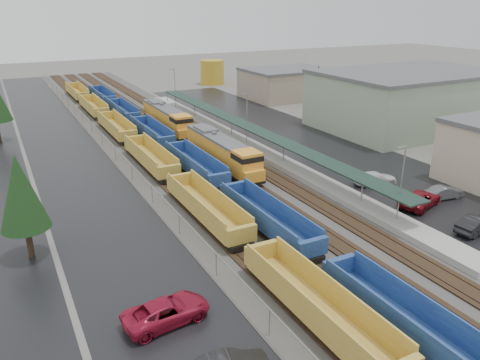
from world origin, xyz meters
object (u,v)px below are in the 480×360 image
at_px(locomotive_lead, 223,152).
at_px(locomotive_trail, 167,119).
at_px(parked_car_east_b, 420,199).
at_px(storage_tank, 212,72).
at_px(parked_car_east_a, 477,224).
at_px(well_string_yellow, 150,158).
at_px(parked_car_east_e, 444,193).
at_px(parked_car_west_c, 166,311).
at_px(parked_car_east_c, 376,178).
at_px(well_string_blue, 195,165).

xyz_separation_m(locomotive_lead, locomotive_trail, (0.00, 21.00, 0.00)).
bearing_deg(parked_car_east_b, storage_tank, -27.57).
relative_size(storage_tank, parked_car_east_a, 1.25).
height_order(storage_tank, parked_car_east_b, storage_tank).
bearing_deg(parked_car_east_a, well_string_yellow, 27.03).
bearing_deg(parked_car_east_e, parked_car_west_c, 107.35).
bearing_deg(locomotive_trail, parked_car_east_a, -74.70).
bearing_deg(locomotive_trail, locomotive_lead, -90.00).
distance_m(locomotive_lead, parked_car_east_a, 30.15).
xyz_separation_m(locomotive_lead, parked_car_east_b, (13.09, -20.38, -1.45)).
distance_m(parked_car_west_c, parked_car_east_a, 29.99).
bearing_deg(parked_car_east_b, well_string_yellow, 21.69).
bearing_deg(parked_car_east_e, well_string_yellow, 52.03).
relative_size(locomotive_lead, well_string_yellow, 0.15).
xyz_separation_m(parked_car_east_b, parked_car_east_c, (0.38, 6.99, -0.06)).
bearing_deg(parked_car_east_c, locomotive_trail, 34.10).
height_order(well_string_blue, parked_car_east_a, well_string_blue).
height_order(well_string_blue, parked_car_east_b, well_string_blue).
distance_m(parked_car_east_a, parked_car_east_c, 13.71).
relative_size(storage_tank, parked_car_east_b, 1.07).
relative_size(locomotive_lead, parked_car_east_e, 4.26).
height_order(locomotive_lead, parked_car_east_e, locomotive_lead).
relative_size(well_string_yellow, parked_car_east_c, 24.02).
bearing_deg(well_string_blue, parked_car_east_b, -49.53).
relative_size(well_string_blue, parked_car_west_c, 20.27).
height_order(locomotive_trail, storage_tank, storage_tank).
height_order(parked_car_east_a, parked_car_east_e, parked_car_east_a).
bearing_deg(parked_car_east_a, locomotive_lead, 19.59).
height_order(well_string_blue, parked_car_west_c, well_string_blue).
bearing_deg(parked_car_east_c, well_string_yellow, 62.05).
distance_m(locomotive_lead, parked_car_east_c, 19.04).
xyz_separation_m(locomotive_lead, parked_car_east_e, (17.07, -20.15, -1.53)).
bearing_deg(parked_car_east_b, parked_car_east_a, 162.65).
height_order(locomotive_lead, storage_tank, storage_tank).
distance_m(locomotive_trail, well_string_blue, 21.74).
xyz_separation_m(well_string_yellow, parked_car_east_c, (21.46, -18.44, -0.49)).
xyz_separation_m(locomotive_lead, well_string_blue, (-4.00, -0.35, -1.02)).
bearing_deg(locomotive_lead, well_string_yellow, 147.71).
xyz_separation_m(locomotive_trail, well_string_yellow, (-8.00, -15.95, -1.01)).
distance_m(locomotive_lead, parked_car_east_e, 26.45).
distance_m(well_string_blue, parked_car_east_e, 28.92).
xyz_separation_m(locomotive_trail, parked_car_east_c, (13.46, -34.38, -1.50)).
relative_size(storage_tank, parked_car_east_e, 1.43).
relative_size(parked_car_west_c, parked_car_east_e, 1.36).
relative_size(locomotive_lead, locomotive_trail, 1.00).
height_order(well_string_yellow, parked_car_east_c, well_string_yellow).
xyz_separation_m(well_string_blue, parked_car_east_a, (17.16, -26.75, -0.41)).
xyz_separation_m(locomotive_lead, parked_car_west_c, (-16.81, -26.22, -1.42)).
bearing_deg(locomotive_trail, parked_car_east_b, -72.45).
bearing_deg(storage_tank, parked_car_east_b, -99.60).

